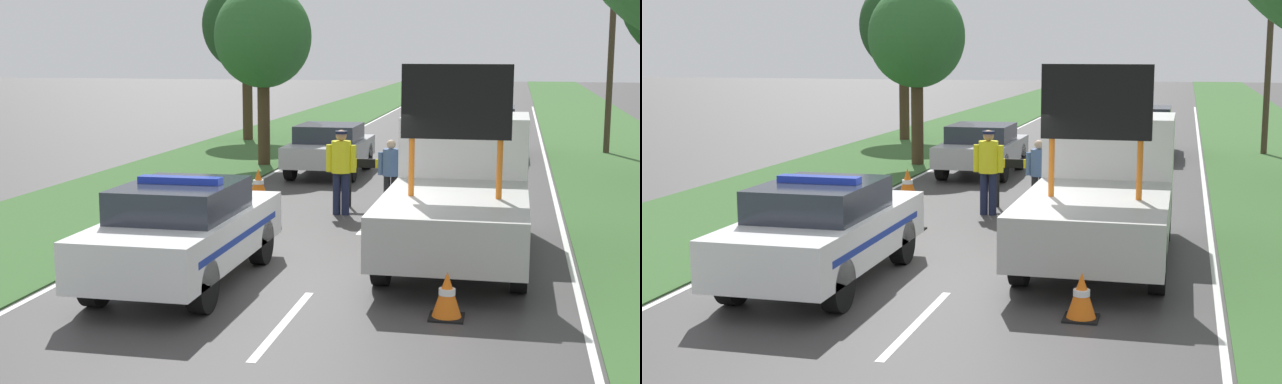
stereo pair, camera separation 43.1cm
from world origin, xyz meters
The scene contains 17 objects.
ground_plane centered at (0.00, 0.00, 0.00)m, with size 160.00×160.00×0.00m, color #3D3A3A.
lane_markings centered at (0.00, 11.64, 0.00)m, with size 7.68×59.49×0.01m.
grass_verge_left centered at (-6.25, 20.00, 0.01)m, with size 4.71×120.00×0.03m.
grass_verge_right centered at (6.25, 20.00, 0.01)m, with size 4.71×120.00×0.03m.
police_car centered at (-1.95, -0.81, 0.81)m, with size 1.79×4.60×1.64m.
work_truck centered at (1.95, 2.10, 1.12)m, with size 2.24×5.85×3.26m.
road_barrier centered at (0.27, 6.11, 0.88)m, with size 2.46×0.08×1.08m.
police_officer centered at (-0.73, 5.14, 1.07)m, with size 0.65×0.41×1.80m.
pedestrian_civilian centered at (0.24, 5.76, 0.91)m, with size 0.56×0.35×1.55m.
traffic_cone_near_police centered at (-2.96, 6.57, 0.36)m, with size 0.53×0.53×0.73m.
traffic_cone_centre_front centered at (2.03, -1.74, 0.31)m, with size 0.46×0.46×0.63m.
traffic_cone_near_truck centered at (-1.81, 3.18, 0.33)m, with size 0.48×0.48×0.67m.
queued_car_sedan_silver centered at (-2.18, 10.97, 0.75)m, with size 1.87×4.13×1.41m.
queued_car_sedan_black centered at (1.98, 16.50, 0.84)m, with size 1.85×4.68×1.60m.
roadside_tree_near_left centered at (-4.51, 12.46, 3.78)m, with size 2.87×2.87×5.32m.
roadside_tree_mid_left centered at (-7.09, 19.27, 4.29)m, with size 3.30×3.30×6.05m.
utility_pole centered at (5.81, 17.74, 3.63)m, with size 1.20×0.20×7.03m.
Camera 1 is at (2.82, -13.08, 3.52)m, focal length 50.00 mm.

